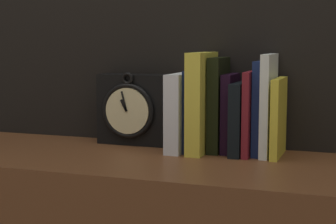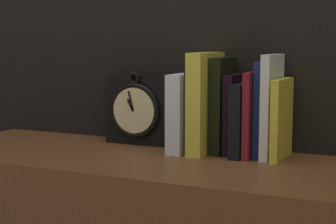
# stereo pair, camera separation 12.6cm
# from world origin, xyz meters

# --- Properties ---
(clock) EXTENTS (0.18, 0.08, 0.19)m
(clock) POSITION_xyz_m (-0.15, 0.15, 0.92)
(clock) COLOR black
(clock) RESTS_ON bookshelf
(book_slot0_white) EXTENTS (0.04, 0.16, 0.19)m
(book_slot0_white) POSITION_xyz_m (-0.01, 0.11, 0.92)
(book_slot0_white) COLOR silver
(book_slot0_white) RESTS_ON bookshelf
(book_slot1_navy) EXTENTS (0.01, 0.13, 0.20)m
(book_slot1_navy) POSITION_xyz_m (0.02, 0.12, 0.92)
(book_slot1_navy) COLOR #121F49
(book_slot1_navy) RESTS_ON bookshelf
(book_slot2_yellow) EXTENTS (0.04, 0.16, 0.24)m
(book_slot2_yellow) POSITION_xyz_m (0.05, 0.11, 0.95)
(book_slot2_yellow) COLOR yellow
(book_slot2_yellow) RESTS_ON bookshelf
(book_slot3_black) EXTENTS (0.03, 0.12, 0.23)m
(book_slot3_black) POSITION_xyz_m (0.08, 0.13, 0.94)
(book_slot3_black) COLOR black
(book_slot3_black) RESTS_ON bookshelf
(book_slot4_black) EXTENTS (0.02, 0.11, 0.19)m
(book_slot4_black) POSITION_xyz_m (0.11, 0.13, 0.92)
(book_slot4_black) COLOR black
(book_slot4_black) RESTS_ON bookshelf
(book_slot5_black) EXTENTS (0.03, 0.14, 0.17)m
(book_slot5_black) POSITION_xyz_m (0.14, 0.12, 0.91)
(book_slot5_black) COLOR black
(book_slot5_black) RESTS_ON bookshelf
(book_slot6_maroon) EXTENTS (0.02, 0.14, 0.20)m
(book_slot6_maroon) POSITION_xyz_m (0.17, 0.12, 0.92)
(book_slot6_maroon) COLOR maroon
(book_slot6_maroon) RESTS_ON bookshelf
(book_slot7_navy) EXTENTS (0.02, 0.12, 0.22)m
(book_slot7_navy) POSITION_xyz_m (0.19, 0.13, 0.94)
(book_slot7_navy) COLOR navy
(book_slot7_navy) RESTS_ON bookshelf
(book_slot8_white) EXTENTS (0.02, 0.13, 0.24)m
(book_slot8_white) POSITION_xyz_m (0.21, 0.12, 0.94)
(book_slot8_white) COLOR white
(book_slot8_white) RESTS_ON bookshelf
(book_slot9_yellow) EXTENTS (0.02, 0.14, 0.18)m
(book_slot9_yellow) POSITION_xyz_m (0.23, 0.12, 0.92)
(book_slot9_yellow) COLOR yellow
(book_slot9_yellow) RESTS_ON bookshelf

